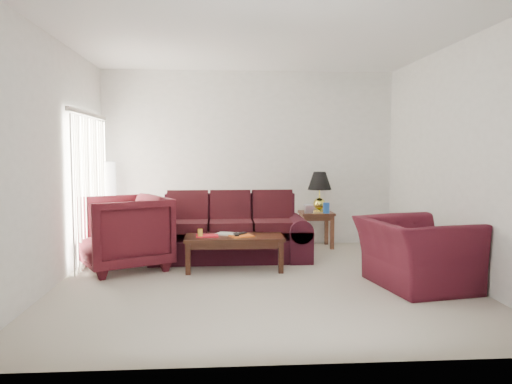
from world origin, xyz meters
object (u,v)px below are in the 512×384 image
at_px(end_table, 316,229).
at_px(floor_lamp, 110,205).
at_px(sofa, 231,228).
at_px(armchair_right, 415,253).
at_px(coffee_table, 234,252).
at_px(armchair_left, 123,233).

xyz_separation_m(end_table, floor_lamp, (-3.45, 0.05, 0.44)).
height_order(sofa, armchair_right, sofa).
distance_m(end_table, coffee_table, 2.08).
height_order(sofa, coffee_table, sofa).
relative_size(sofa, coffee_table, 1.76).
bearing_deg(floor_lamp, sofa, -25.11).
bearing_deg(floor_lamp, armchair_left, -71.55).
relative_size(end_table, armchair_right, 0.48).
bearing_deg(floor_lamp, end_table, -0.83).
bearing_deg(end_table, armchair_right, -74.67).
xyz_separation_m(sofa, end_table, (1.47, 0.88, -0.18)).
height_order(armchair_left, armchair_right, armchair_left).
xyz_separation_m(armchair_right, coffee_table, (-2.14, 1.06, -0.17)).
relative_size(end_table, floor_lamp, 0.41).
height_order(end_table, coffee_table, end_table).
bearing_deg(armchair_right, end_table, 4.90).
bearing_deg(armchair_left, end_table, 88.09).
bearing_deg(end_table, armchair_left, -154.40).
relative_size(sofa, armchair_right, 1.87).
relative_size(floor_lamp, armchair_left, 1.31).
height_order(end_table, armchair_left, armchair_left).
bearing_deg(end_table, coffee_table, -133.50).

